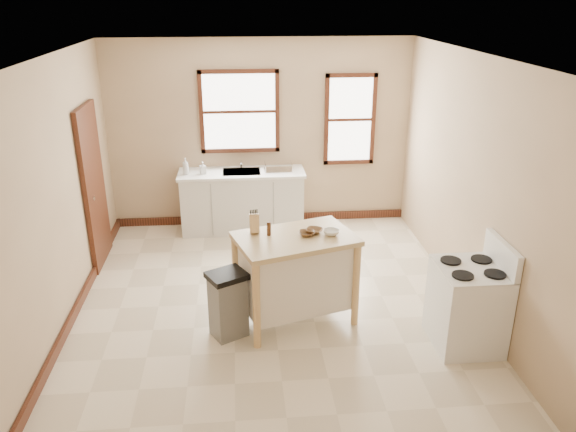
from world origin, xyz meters
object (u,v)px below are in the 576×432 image
object	(u,v)px
soap_bottle_b	(203,168)
bowl_b	(314,231)
kitchen_island	(295,279)
pepper_grinder	(269,229)
knife_block	(254,224)
soap_bottle_a	(185,166)
dish_rack	(278,167)
bowl_a	(307,233)
bowl_c	(331,232)
gas_stove	(469,295)
trash_bin	(228,304)

from	to	relation	value
soap_bottle_b	bowl_b	distance (m)	2.79
kitchen_island	pepper_grinder	size ratio (longest dim) A/B	8.18
knife_block	bowl_b	world-z (taller)	knife_block
pepper_grinder	soap_bottle_a	bearing A→B (deg)	113.15
dish_rack	kitchen_island	size ratio (longest dim) A/B	0.33
bowl_a	bowl_c	distance (m)	0.26
dish_rack	knife_block	bearing A→B (deg)	-123.75
gas_stove	bowl_c	bearing A→B (deg)	154.56
knife_block	gas_stove	bearing A→B (deg)	-21.73
soap_bottle_a	gas_stove	world-z (taller)	soap_bottle_a
soap_bottle_b	bowl_a	distance (m)	2.80
dish_rack	trash_bin	distance (m)	3.00
dish_rack	pepper_grinder	xyz separation A→B (m)	(-0.29, -2.54, 0.11)
kitchen_island	bowl_a	distance (m)	0.54
soap_bottle_a	soap_bottle_b	world-z (taller)	soap_bottle_a
soap_bottle_a	gas_stove	size ratio (longest dim) A/B	0.21
kitchen_island	knife_block	xyz separation A→B (m)	(-0.42, 0.14, 0.60)
dish_rack	kitchen_island	distance (m)	2.64
kitchen_island	bowl_b	world-z (taller)	bowl_b
trash_bin	soap_bottle_b	bearing A→B (deg)	69.07
kitchen_island	trash_bin	bearing A→B (deg)	-178.61
knife_block	trash_bin	bearing A→B (deg)	-131.02
soap_bottle_a	dish_rack	size ratio (longest dim) A/B	0.59
bowl_b	soap_bottle_a	bearing A→B (deg)	122.22
kitchen_island	bowl_c	distance (m)	0.65
pepper_grinder	gas_stove	xyz separation A→B (m)	(1.96, -0.67, -0.51)
kitchen_island	trash_bin	size ratio (longest dim) A/B	1.68
knife_block	bowl_a	bearing A→B (deg)	-14.30
soap_bottle_a	dish_rack	world-z (taller)	soap_bottle_a
bowl_b	knife_block	bearing A→B (deg)	175.20
bowl_a	gas_stove	size ratio (longest dim) A/B	0.15
soap_bottle_a	dish_rack	xyz separation A→B (m)	(1.35, 0.06, -0.07)
kitchen_island	bowl_a	xyz separation A→B (m)	(0.12, 0.02, 0.52)
dish_rack	soap_bottle_b	bearing A→B (deg)	159.07
bowl_b	bowl_c	world-z (taller)	bowl_c
soap_bottle_b	dish_rack	xyz separation A→B (m)	(1.11, 0.05, -0.04)
pepper_grinder	trash_bin	distance (m)	0.90
soap_bottle_b	pepper_grinder	distance (m)	2.62
pepper_grinder	trash_bin	size ratio (longest dim) A/B	0.20
dish_rack	pepper_grinder	world-z (taller)	pepper_grinder
bowl_a	gas_stove	distance (m)	1.75
dish_rack	bowl_a	xyz separation A→B (m)	(0.11, -2.58, 0.05)
soap_bottle_a	pepper_grinder	xyz separation A→B (m)	(1.06, -2.48, 0.04)
pepper_grinder	bowl_c	xyz separation A→B (m)	(0.66, -0.04, -0.05)
dish_rack	kitchen_island	bearing A→B (deg)	-114.02
trash_bin	bowl_c	bearing A→B (deg)	-15.39
dish_rack	kitchen_island	xyz separation A→B (m)	(-0.01, -2.60, -0.47)
knife_block	gas_stove	world-z (taller)	knife_block
pepper_grinder	gas_stove	size ratio (longest dim) A/B	0.13
soap_bottle_b	kitchen_island	distance (m)	2.82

